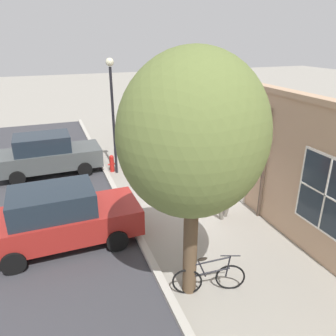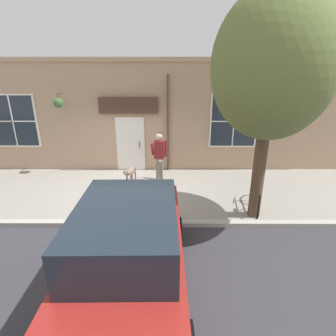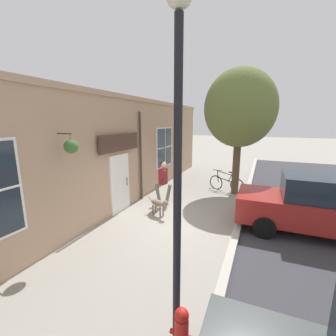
{
  "view_description": "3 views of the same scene",
  "coord_description": "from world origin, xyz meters",
  "views": [
    {
      "loc": [
        4.07,
        9.41,
        5.64
      ],
      "look_at": [
        0.02,
        -1.44,
        0.92
      ],
      "focal_mm": 35.0,
      "sensor_mm": 36.0,
      "label": 1
    },
    {
      "loc": [
        7.79,
        1.51,
        3.67
      ],
      "look_at": [
        -0.05,
        1.47,
        0.82
      ],
      "focal_mm": 28.0,
      "sensor_mm": 36.0,
      "label": 2
    },
    {
      "loc": [
        2.54,
        -6.54,
        3.28
      ],
      "look_at": [
        -0.78,
        1.21,
        1.51
      ],
      "focal_mm": 24.0,
      "sensor_mm": 36.0,
      "label": 3
    }
  ],
  "objects": [
    {
      "name": "parked_car_nearest_curb",
      "position": [
        4.29,
        -4.83,
        0.88
      ],
      "size": [
        4.33,
        1.99,
        1.75
      ],
      "color": "#474C4C",
      "rests_on": "ground_plane"
    },
    {
      "name": "pedestrian_walking",
      "position": [
        -0.97,
        1.17,
        1.08
      ],
      "size": [
        0.7,
        0.59,
        1.78
      ],
      "color": "#6B665B",
      "rests_on": "ground_plane"
    },
    {
      "name": "street_lamp",
      "position": [
        1.54,
        -3.88,
        3.15
      ],
      "size": [
        0.32,
        0.32,
        4.83
      ],
      "color": "black",
      "rests_on": "ground_plane"
    },
    {
      "name": "fire_hydrant",
      "position": [
        1.69,
        -4.08,
        0.4
      ],
      "size": [
        0.34,
        0.2,
        0.77
      ],
      "color": "red",
      "rests_on": "ground_plane"
    },
    {
      "name": "dog_on_leash",
      "position": [
        -0.67,
        0.16,
        0.44
      ],
      "size": [
        0.98,
        0.43,
        0.66
      ],
      "color": "#7F6B5B",
      "rests_on": "ground_plane"
    },
    {
      "name": "leaning_bicycle",
      "position": [
        1.04,
        4.02,
        0.38
      ],
      "size": [
        1.69,
        0.51,
        1.0
      ],
      "color": "black",
      "rests_on": "ground_plane"
    },
    {
      "name": "ground_plane",
      "position": [
        0.0,
        0.0,
        0.0
      ],
      "size": [
        90.0,
        90.0,
        0.0
      ],
      "primitive_type": "plane",
      "color": "gray"
    },
    {
      "name": "curb_and_road",
      "position": [
        5.85,
        0.0,
        0.02
      ],
      "size": [
        10.1,
        28.0,
        0.12
      ],
      "color": "#B2ADA3",
      "rests_on": "ground_plane"
    },
    {
      "name": "parked_car_mid_block",
      "position": [
        4.12,
        0.84,
        0.88
      ],
      "size": [
        4.33,
        1.99,
        1.75
      ],
      "color": "maroon",
      "rests_on": "ground_plane"
    },
    {
      "name": "storefront_facade",
      "position": [
        -2.34,
        -0.01,
        2.12
      ],
      "size": [
        0.95,
        18.0,
        4.21
      ],
      "color": "tan",
      "rests_on": "ground_plane"
    },
    {
      "name": "street_tree_by_curb",
      "position": [
        1.39,
        3.82,
        3.73
      ],
      "size": [
        3.06,
        2.75,
        5.51
      ],
      "color": "brown",
      "rests_on": "ground_plane"
    }
  ]
}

